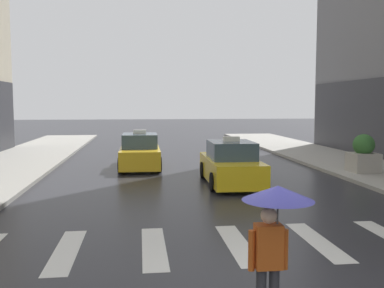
{
  "coord_description": "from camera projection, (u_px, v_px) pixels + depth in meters",
  "views": [
    {
      "loc": [
        -2.07,
        -5.96,
        3.02
      ],
      "look_at": [
        -0.39,
        8.0,
        1.72
      ],
      "focal_mm": 40.71,
      "sensor_mm": 36.0,
      "label": 1
    }
  ],
  "objects": [
    {
      "name": "taxi_lead",
      "position": [
        231.0,
        165.0,
        16.39
      ],
      "size": [
        1.98,
        4.57,
        1.8
      ],
      "color": "yellow",
      "rests_on": "ground"
    },
    {
      "name": "pedestrian_with_umbrella",
      "position": [
        274.0,
        217.0,
        5.79
      ],
      "size": [
        0.96,
        0.96,
        1.94
      ],
      "color": "#333338",
      "rests_on": "ground"
    },
    {
      "name": "taxi_second",
      "position": [
        140.0,
        153.0,
        20.54
      ],
      "size": [
        1.95,
        4.55,
        1.8
      ],
      "color": "gold",
      "rests_on": "ground"
    },
    {
      "name": "crosswalk_markings",
      "position": [
        237.0,
        244.0,
        9.38
      ],
      "size": [
        11.3,
        2.8,
        0.01
      ],
      "color": "silver",
      "rests_on": "ground"
    },
    {
      "name": "planter_mid_block",
      "position": [
        363.0,
        155.0,
        18.37
      ],
      "size": [
        1.1,
        1.1,
        1.6
      ],
      "color": "#A8A399",
      "rests_on": "curb_right"
    }
  ]
}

